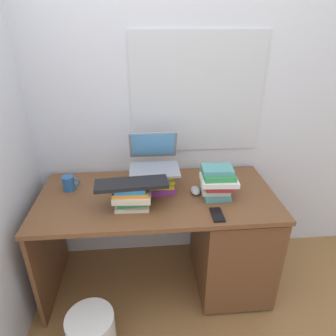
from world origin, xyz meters
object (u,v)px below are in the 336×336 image
at_px(laptop, 154,159).
at_px(computer_mouse, 196,191).
at_px(mug, 69,183).
at_px(desk, 214,236).
at_px(book_stack_tall, 156,181).
at_px(book_stack_keyboard_riser, 132,196).
at_px(book_stack_side, 217,182).
at_px(cell_phone, 217,215).
at_px(wastebasket, 92,335).
at_px(keyboard, 131,184).

xyz_separation_m(laptop, computer_mouse, (0.26, -0.14, -0.17)).
xyz_separation_m(laptop, mug, (-0.56, -0.02, -0.14)).
bearing_deg(desk, laptop, 157.45).
relative_size(desk, book_stack_tall, 6.02).
bearing_deg(computer_mouse, laptop, 151.28).
distance_m(book_stack_keyboard_riser, book_stack_side, 0.54).
relative_size(book_stack_tall, cell_phone, 1.84).
height_order(book_stack_side, cell_phone, book_stack_side).
height_order(desk, wastebasket, desk).
xyz_separation_m(laptop, cell_phone, (0.34, -0.39, -0.18)).
distance_m(laptop, cell_phone, 0.55).
distance_m(book_stack_keyboard_riser, laptop, 0.32).
bearing_deg(keyboard, book_stack_tall, 48.70).
bearing_deg(mug, wastebasket, -75.35).
relative_size(book_stack_keyboard_riser, keyboard, 0.55).
xyz_separation_m(computer_mouse, wastebasket, (-0.65, -0.50, -0.62)).
distance_m(book_stack_side, computer_mouse, 0.15).
bearing_deg(laptop, keyboard, -118.81).
distance_m(keyboard, computer_mouse, 0.44).
xyz_separation_m(book_stack_side, wastebasket, (-0.78, -0.46, -0.70)).
relative_size(keyboard, cell_phone, 3.09).
distance_m(desk, computer_mouse, 0.38).
relative_size(book_stack_side, wastebasket, 0.83).
bearing_deg(mug, desk, -8.35).
xyz_separation_m(book_stack_tall, book_stack_side, (0.38, -0.11, 0.04)).
bearing_deg(book_stack_side, desk, 43.08).
distance_m(book_stack_tall, laptop, 0.14).
bearing_deg(wastebasket, mug, 104.65).
bearing_deg(cell_phone, laptop, 130.88).
bearing_deg(computer_mouse, book_stack_side, -14.76).
bearing_deg(book_stack_keyboard_riser, cell_phone, -15.68).
bearing_deg(keyboard, wastebasket, -127.74).
bearing_deg(book_stack_tall, mug, 176.16).
height_order(desk, keyboard, keyboard).
bearing_deg(keyboard, desk, 5.73).
bearing_deg(book_stack_side, cell_phone, -102.08).
xyz_separation_m(computer_mouse, mug, (-0.81, 0.12, 0.03)).
bearing_deg(mug, keyboard, -29.17).
height_order(computer_mouse, wastebasket, computer_mouse).
relative_size(desk, mug, 13.09).
relative_size(book_stack_tall, book_stack_side, 1.06).
bearing_deg(keyboard, book_stack_keyboard_riser, -167.30).
height_order(laptop, cell_phone, laptop).
bearing_deg(cell_phone, desk, 75.91).
relative_size(laptop, mug, 2.76).
distance_m(book_stack_keyboard_riser, computer_mouse, 0.42).
bearing_deg(computer_mouse, mug, 171.87).
height_order(desk, computer_mouse, computer_mouse).
xyz_separation_m(computer_mouse, cell_phone, (0.08, -0.25, -0.01)).
relative_size(desk, cell_phone, 11.05).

